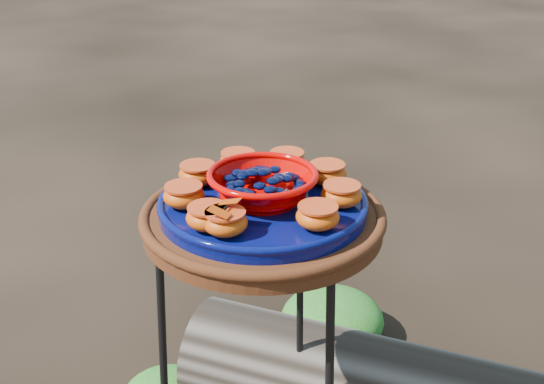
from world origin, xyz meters
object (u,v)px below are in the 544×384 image
at_px(plant_stand, 264,376).
at_px(red_bowl, 263,187).
at_px(terracotta_saucer, 263,221).
at_px(cobalt_plate, 263,206).

relative_size(plant_stand, red_bowl, 3.65).
bearing_deg(terracotta_saucer, cobalt_plate, 0.00).
xyz_separation_m(plant_stand, terracotta_saucer, (0.00, 0.00, 0.37)).
bearing_deg(red_bowl, cobalt_plate, 0.00).
xyz_separation_m(terracotta_saucer, red_bowl, (0.00, 0.00, 0.07)).
bearing_deg(red_bowl, terracotta_saucer, 0.00).
bearing_deg(cobalt_plate, red_bowl, 0.00).
xyz_separation_m(plant_stand, cobalt_plate, (0.00, 0.00, 0.40)).
height_order(plant_stand, red_bowl, red_bowl).
bearing_deg(plant_stand, terracotta_saucer, 0.00).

